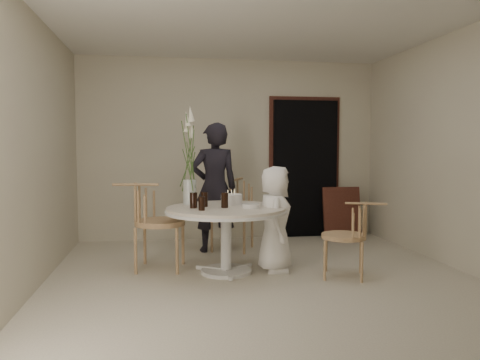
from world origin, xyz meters
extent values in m
plane|color=beige|center=(0.00, 0.00, 0.00)|extent=(4.50, 4.50, 0.00)
plane|color=silver|center=(0.00, 0.00, 2.70)|extent=(4.50, 4.50, 0.00)
plane|color=beige|center=(0.00, 2.25, 1.35)|extent=(4.50, 0.00, 4.50)
plane|color=beige|center=(0.00, -2.25, 1.35)|extent=(4.50, 0.00, 4.50)
plane|color=beige|center=(-2.25, 0.00, 1.35)|extent=(0.00, 4.50, 4.50)
plane|color=beige|center=(2.25, 0.00, 1.35)|extent=(0.00, 4.50, 4.50)
cube|color=black|center=(1.15, 2.19, 1.05)|extent=(1.00, 0.10, 2.10)
cube|color=#5B2D1F|center=(1.15, 2.23, 1.11)|extent=(1.12, 0.03, 2.22)
cylinder|color=silver|center=(-0.35, 0.25, 0.02)|extent=(0.56, 0.56, 0.04)
cylinder|color=silver|center=(-0.35, 0.25, 0.34)|extent=(0.12, 0.12, 0.65)
cylinder|color=silver|center=(-0.35, 0.25, 0.68)|extent=(1.33, 1.33, 0.03)
cylinder|color=silver|center=(-0.35, 0.25, 0.71)|extent=(1.30, 1.30, 0.04)
cube|color=#5B2D1F|center=(1.67, 1.95, 0.39)|extent=(0.59, 0.18, 0.78)
cylinder|color=tan|center=(-0.40, 1.28, 0.25)|extent=(0.03, 0.03, 0.50)
cylinder|color=tan|center=(0.00, 1.10, 0.25)|extent=(0.03, 0.03, 0.50)
cylinder|color=tan|center=(-0.22, 1.68, 0.25)|extent=(0.03, 0.03, 0.50)
cylinder|color=tan|center=(0.18, 1.50, 0.25)|extent=(0.03, 0.03, 0.50)
cylinder|color=tan|center=(-0.11, 1.39, 0.52)|extent=(0.55, 0.55, 0.06)
cylinder|color=tan|center=(0.76, 0.13, 0.21)|extent=(0.03, 0.03, 0.42)
cylinder|color=tan|center=(0.62, -0.22, 0.21)|extent=(0.03, 0.03, 0.42)
cylinder|color=tan|center=(1.10, -0.01, 0.21)|extent=(0.03, 0.03, 0.42)
cylinder|color=tan|center=(0.96, -0.36, 0.21)|extent=(0.03, 0.03, 0.42)
cylinder|color=tan|center=(0.86, -0.11, 0.44)|extent=(0.47, 0.47, 0.05)
cylinder|color=tan|center=(-0.89, 0.27, 0.25)|extent=(0.03, 0.03, 0.51)
cylinder|color=tan|center=(-0.80, 0.72, 0.25)|extent=(0.03, 0.03, 0.51)
cylinder|color=tan|center=(-1.33, 0.36, 0.25)|extent=(0.03, 0.03, 0.51)
cylinder|color=tan|center=(-1.25, 0.80, 0.25)|extent=(0.03, 0.03, 0.51)
cylinder|color=tan|center=(-1.07, 0.54, 0.53)|extent=(0.57, 0.57, 0.06)
imported|color=black|center=(-0.35, 1.35, 0.85)|extent=(0.66, 0.47, 1.70)
imported|color=white|center=(0.20, 0.24, 0.59)|extent=(0.48, 0.64, 1.17)
cylinder|color=white|center=(-0.25, 0.49, 0.79)|extent=(0.24, 0.24, 0.12)
cylinder|color=beige|center=(-0.25, 0.49, 0.87)|extent=(0.01, 0.01, 0.05)
cylinder|color=beige|center=(-0.22, 0.52, 0.87)|extent=(0.01, 0.01, 0.05)
cylinder|color=beige|center=(-0.29, 0.51, 0.87)|extent=(0.01, 0.01, 0.05)
cylinder|color=black|center=(-0.64, 0.03, 0.80)|extent=(0.07, 0.07, 0.14)
cylinder|color=black|center=(-0.37, 0.20, 0.81)|extent=(0.10, 0.10, 0.16)
cylinder|color=black|center=(-0.71, 0.23, 0.81)|extent=(0.10, 0.10, 0.17)
cylinder|color=black|center=(-0.58, 0.33, 0.81)|extent=(0.10, 0.10, 0.16)
cylinder|color=silver|center=(-0.10, 0.13, 0.75)|extent=(0.23, 0.23, 0.05)
cylinder|color=silver|center=(-0.72, 0.58, 0.87)|extent=(0.15, 0.15, 0.28)
cylinder|color=#406129|center=(-0.70, 0.60, 1.23)|extent=(0.01, 0.01, 0.71)
cone|color=white|center=(-0.70, 0.60, 1.58)|extent=(0.07, 0.07, 0.18)
cylinder|color=#406129|center=(-0.74, 0.61, 1.26)|extent=(0.01, 0.01, 0.77)
cone|color=white|center=(-0.74, 0.61, 1.64)|extent=(0.07, 0.07, 0.18)
cylinder|color=#406129|center=(-0.75, 0.57, 1.29)|extent=(0.01, 0.01, 0.83)
cone|color=white|center=(-0.75, 0.57, 1.70)|extent=(0.07, 0.07, 0.18)
cylinder|color=#406129|center=(-0.71, 0.56, 1.32)|extent=(0.01, 0.01, 0.89)
cone|color=white|center=(-0.71, 0.56, 1.76)|extent=(0.07, 0.07, 0.18)
camera|label=1|loc=(-1.04, -4.78, 1.38)|focal=35.00mm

